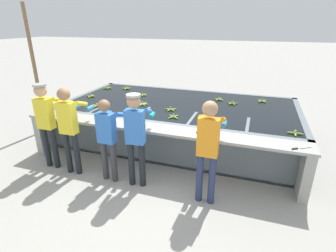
{
  "coord_description": "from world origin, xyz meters",
  "views": [
    {
      "loc": [
        1.72,
        -3.99,
        2.77
      ],
      "look_at": [
        0.0,
        1.04,
        0.65
      ],
      "focal_mm": 28.0,
      "sensor_mm": 36.0,
      "label": 1
    }
  ],
  "objects_px": {
    "banana_bunch_floating_1": "(142,104)",
    "banana_bunch_floating_2": "(142,95)",
    "worker_1": "(69,123)",
    "knife_0": "(299,148)",
    "knife_1": "(202,134)",
    "worker_3": "(136,132)",
    "worker_4": "(208,143)",
    "banana_bunch_floating_10": "(295,133)",
    "banana_bunch_floating_6": "(126,88)",
    "banana_bunch_floating_8": "(79,104)",
    "worker_2": "(108,134)",
    "banana_bunch_floating_7": "(219,99)",
    "banana_bunch_floating_11": "(91,96)",
    "banana_bunch_floating_3": "(173,117)",
    "banana_bunch_floating_5": "(97,105)",
    "support_post_left": "(35,72)",
    "banana_bunch_floating_9": "(171,109)",
    "banana_bunch_floating_4": "(232,103)",
    "banana_bunch_floating_12": "(107,88)",
    "banana_bunch_floating_0": "(262,101)",
    "worker_0": "(47,118)"
  },
  "relations": [
    {
      "from": "worker_3",
      "to": "worker_2",
      "type": "bearing_deg",
      "value": -179.26
    },
    {
      "from": "banana_bunch_floating_4",
      "to": "banana_bunch_floating_7",
      "type": "relative_size",
      "value": 1.03
    },
    {
      "from": "banana_bunch_floating_7",
      "to": "knife_0",
      "type": "bearing_deg",
      "value": -55.67
    },
    {
      "from": "banana_bunch_floating_11",
      "to": "banana_bunch_floating_12",
      "type": "relative_size",
      "value": 1.02
    },
    {
      "from": "worker_4",
      "to": "knife_0",
      "type": "bearing_deg",
      "value": 20.82
    },
    {
      "from": "support_post_left",
      "to": "banana_bunch_floating_10",
      "type": "bearing_deg",
      "value": -4.28
    },
    {
      "from": "banana_bunch_floating_5",
      "to": "knife_0",
      "type": "xyz_separation_m",
      "value": [
        4.22,
        -0.9,
        -0.01
      ]
    },
    {
      "from": "worker_2",
      "to": "banana_bunch_floating_10",
      "type": "height_order",
      "value": "worker_2"
    },
    {
      "from": "banana_bunch_floating_0",
      "to": "banana_bunch_floating_10",
      "type": "height_order",
      "value": "same"
    },
    {
      "from": "banana_bunch_floating_1",
      "to": "banana_bunch_floating_2",
      "type": "xyz_separation_m",
      "value": [
        -0.35,
        0.76,
        0.0
      ]
    },
    {
      "from": "worker_1",
      "to": "banana_bunch_floating_11",
      "type": "distance_m",
      "value": 2.21
    },
    {
      "from": "banana_bunch_floating_5",
      "to": "banana_bunch_floating_6",
      "type": "distance_m",
      "value": 1.75
    },
    {
      "from": "worker_0",
      "to": "worker_1",
      "type": "relative_size",
      "value": 1.01
    },
    {
      "from": "worker_2",
      "to": "banana_bunch_floating_12",
      "type": "bearing_deg",
      "value": 121.18
    },
    {
      "from": "banana_bunch_floating_3",
      "to": "banana_bunch_floating_7",
      "type": "relative_size",
      "value": 0.95
    },
    {
      "from": "banana_bunch_floating_1",
      "to": "banana_bunch_floating_12",
      "type": "bearing_deg",
      "value": 145.15
    },
    {
      "from": "banana_bunch_floating_2",
      "to": "banana_bunch_floating_8",
      "type": "bearing_deg",
      "value": -131.63
    },
    {
      "from": "worker_2",
      "to": "support_post_left",
      "type": "xyz_separation_m",
      "value": [
        -2.93,
        1.5,
        0.67
      ]
    },
    {
      "from": "worker_3",
      "to": "banana_bunch_floating_11",
      "type": "distance_m",
      "value": 3.02
    },
    {
      "from": "banana_bunch_floating_1",
      "to": "banana_bunch_floating_4",
      "type": "bearing_deg",
      "value": 20.17
    },
    {
      "from": "banana_bunch_floating_1",
      "to": "banana_bunch_floating_3",
      "type": "xyz_separation_m",
      "value": [
        0.98,
        -0.62,
        0.0
      ]
    },
    {
      "from": "worker_4",
      "to": "knife_1",
      "type": "relative_size",
      "value": 5.4
    },
    {
      "from": "banana_bunch_floating_6",
      "to": "worker_4",
      "type": "bearing_deg",
      "value": -46.12
    },
    {
      "from": "knife_1",
      "to": "worker_4",
      "type": "bearing_deg",
      "value": -68.55
    },
    {
      "from": "banana_bunch_floating_4",
      "to": "banana_bunch_floating_5",
      "type": "height_order",
      "value": "same"
    },
    {
      "from": "worker_2",
      "to": "banana_bunch_floating_3",
      "type": "height_order",
      "value": "worker_2"
    },
    {
      "from": "worker_4",
      "to": "banana_bunch_floating_7",
      "type": "bearing_deg",
      "value": 95.41
    },
    {
      "from": "banana_bunch_floating_2",
      "to": "support_post_left",
      "type": "distance_m",
      "value": 2.74
    },
    {
      "from": "worker_1",
      "to": "knife_0",
      "type": "relative_size",
      "value": 5.54
    },
    {
      "from": "banana_bunch_floating_10",
      "to": "banana_bunch_floating_12",
      "type": "bearing_deg",
      "value": 158.97
    },
    {
      "from": "worker_4",
      "to": "banana_bunch_floating_10",
      "type": "xyz_separation_m",
      "value": [
        1.34,
        1.12,
        -0.1
      ]
    },
    {
      "from": "worker_3",
      "to": "knife_0",
      "type": "bearing_deg",
      "value": 9.51
    },
    {
      "from": "worker_3",
      "to": "banana_bunch_floating_8",
      "type": "distance_m",
      "value": 2.51
    },
    {
      "from": "banana_bunch_floating_4",
      "to": "banana_bunch_floating_9",
      "type": "distance_m",
      "value": 1.56
    },
    {
      "from": "banana_bunch_floating_12",
      "to": "banana_bunch_floating_4",
      "type": "bearing_deg",
      "value": -6.19
    },
    {
      "from": "banana_bunch_floating_0",
      "to": "banana_bunch_floating_5",
      "type": "xyz_separation_m",
      "value": [
        -3.66,
        -1.65,
        -0.0
      ]
    },
    {
      "from": "worker_1",
      "to": "banana_bunch_floating_0",
      "type": "relative_size",
      "value": 7.33
    },
    {
      "from": "worker_0",
      "to": "banana_bunch_floating_8",
      "type": "xyz_separation_m",
      "value": [
        -0.22,
        1.27,
        -0.11
      ]
    },
    {
      "from": "banana_bunch_floating_6",
      "to": "banana_bunch_floating_8",
      "type": "bearing_deg",
      "value": -101.69
    },
    {
      "from": "banana_bunch_floating_2",
      "to": "knife_1",
      "type": "bearing_deg",
      "value": -45.06
    },
    {
      "from": "worker_3",
      "to": "banana_bunch_floating_12",
      "type": "distance_m",
      "value": 3.75
    },
    {
      "from": "banana_bunch_floating_6",
      "to": "banana_bunch_floating_9",
      "type": "height_order",
      "value": "same"
    },
    {
      "from": "banana_bunch_floating_8",
      "to": "worker_3",
      "type": "bearing_deg",
      "value": -31.52
    },
    {
      "from": "banana_bunch_floating_3",
      "to": "banana_bunch_floating_10",
      "type": "height_order",
      "value": "same"
    },
    {
      "from": "banana_bunch_floating_5",
      "to": "knife_1",
      "type": "xyz_separation_m",
      "value": [
        2.67,
        -0.85,
        -0.01
      ]
    },
    {
      "from": "banana_bunch_floating_5",
      "to": "banana_bunch_floating_9",
      "type": "bearing_deg",
      "value": 9.28
    },
    {
      "from": "banana_bunch_floating_2",
      "to": "banana_bunch_floating_6",
      "type": "relative_size",
      "value": 1.0
    },
    {
      "from": "worker_1",
      "to": "knife_0",
      "type": "bearing_deg",
      "value": 6.59
    },
    {
      "from": "worker_3",
      "to": "knife_0",
      "type": "distance_m",
      "value": 2.63
    },
    {
      "from": "worker_3",
      "to": "banana_bunch_floating_10",
      "type": "distance_m",
      "value": 2.8
    }
  ]
}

